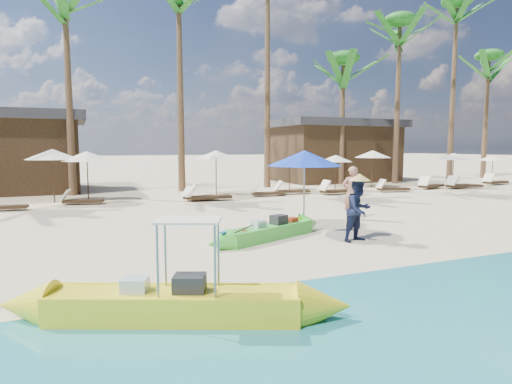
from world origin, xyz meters
name	(u,v)px	position (x,y,z in m)	size (l,w,h in m)	color
ground	(230,253)	(0.00, 0.00, 0.00)	(240.00, 240.00, 0.00)	beige
wet_sand_strip	(366,345)	(0.00, -5.00, 0.00)	(240.00, 4.50, 0.01)	tan
green_canoe	(269,231)	(1.45, 1.01, 0.20)	(4.42, 2.07, 0.59)	#44D03F
yellow_canoe	(174,304)	(-2.00, -3.32, 0.23)	(5.21, 2.51, 1.43)	yellow
tourist	(352,193)	(5.32, 2.79, 0.89)	(0.65, 0.43, 1.78)	#B27660
vendor_green	(359,210)	(3.44, -0.15, 0.81)	(0.79, 0.62, 1.63)	#141C39
blue_umbrella	(304,158)	(2.80, 1.57, 2.10)	(2.16, 2.16, 2.32)	#99999E
resort_parasol_4	(52,154)	(-4.10, 11.37, 2.11)	(2.27, 2.27, 2.34)	#392817
lounger_4_right	(1,206)	(-5.87, 9.52, 0.19)	(1.73, 0.76, 0.57)	#392817
resort_parasol_5	(87,156)	(-2.73, 10.87, 2.02)	(2.18, 2.18, 2.24)	#392817
lounger_5_left	(80,200)	(-3.07, 10.30, 0.19)	(1.76, 0.87, 0.57)	#392817
resort_parasol_6	(216,155)	(3.31, 11.47, 2.04)	(2.19, 2.19, 2.26)	#392817
lounger_6_left	(198,196)	(1.91, 9.82, 0.19)	(1.74, 1.02, 0.56)	#392817
lounger_6_right	(207,196)	(2.21, 9.41, 0.23)	(2.03, 0.70, 0.68)	#392817
resort_parasol_7	(290,160)	(7.57, 11.66, 1.72)	(1.85, 1.85, 1.91)	#392817
lounger_7_left	(266,192)	(5.41, 10.05, 0.19)	(1.77, 0.73, 0.58)	#392817
lounger_7_right	(290,190)	(6.94, 10.40, 0.21)	(1.91, 0.92, 0.62)	#392817
resort_parasol_8	(336,158)	(10.29, 11.34, 1.79)	(1.92, 1.92, 1.98)	#392817
lounger_8_left	(336,190)	(9.05, 9.40, 0.22)	(1.97, 0.65, 0.66)	#392817
resort_parasol_9	(373,154)	(13.03, 11.59, 2.01)	(2.16, 2.16, 2.23)	#392817
lounger_9_left	(391,188)	(12.53, 9.30, 0.21)	(1.89, 0.89, 0.62)	#392817
lounger_9_right	(430,185)	(15.75, 9.74, 0.22)	(2.04, 1.11, 0.66)	#392817
resort_parasol_10	(454,156)	(17.90, 10.12, 1.86)	(2.00, 2.00, 2.06)	#392817
lounger_10_left	(465,185)	(17.97, 9.28, 0.21)	(1.93, 1.09, 0.63)	#392817
lounger_10_right	(459,185)	(17.45, 9.22, 0.22)	(2.03, 0.78, 0.67)	#392817
resort_parasol_11	(493,158)	(22.45, 11.04, 1.71)	(1.84, 1.84, 1.89)	#392817
lounger_11_left	(495,181)	(21.55, 10.12, 0.23)	(2.07, 0.88, 0.68)	#392817
palm_3	(65,19)	(-3.36, 14.27, 8.58)	(2.08, 2.08, 10.52)	brown
palm_4	(179,13)	(2.15, 14.01, 9.45)	(2.08, 2.08, 11.70)	brown
palm_5	(268,1)	(7.45, 14.38, 10.82)	(2.08, 2.08, 13.60)	brown
palm_6	(343,74)	(12.84, 14.52, 7.05)	(2.08, 2.08, 8.51)	brown
palm_7	(399,46)	(16.57, 13.68, 8.99)	(2.08, 2.08, 11.08)	brown
palm_8	(456,33)	(21.07, 13.33, 10.18)	(2.08, 2.08, 12.70)	brown
palm_9	(488,73)	(26.21, 14.81, 8.06)	(2.08, 2.08, 9.82)	brown
pavilion_east	(332,150)	(14.00, 17.50, 2.20)	(8.80, 6.60, 4.30)	#392817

